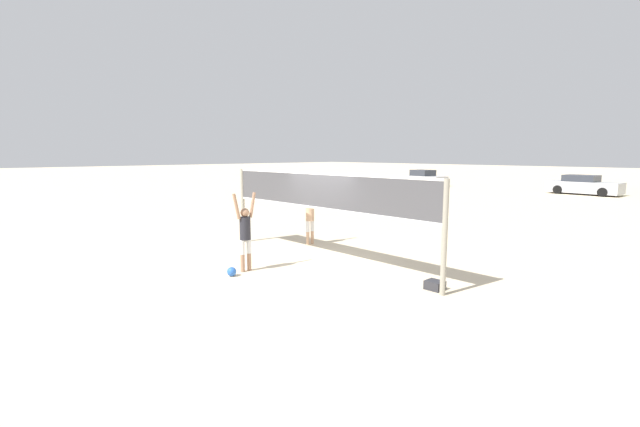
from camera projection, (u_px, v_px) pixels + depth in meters
name	position (u px, v px, depth m)	size (l,w,h in m)	color
ground_plane	(320.00, 262.00, 11.98)	(200.00, 200.00, 0.00)	beige
volleyball_net	(320.00, 199.00, 11.73)	(7.82, 0.12, 2.51)	gray
player_spiker	(245.00, 231.00, 10.93)	(0.28, 0.69, 2.04)	tan
player_blocker	(310.00, 214.00, 14.17)	(0.28, 0.68, 1.98)	tan
volleyball	(232.00, 272.00, 10.60)	(0.23, 0.23, 0.23)	blue
gear_bag	(435.00, 285.00, 9.56)	(0.38, 0.33, 0.20)	#2D2D33
parked_car_near	(424.00, 179.00, 40.37)	(4.33, 2.29, 1.48)	#B7B7BC
parked_car_mid	(583.00, 186.00, 31.62)	(4.87, 2.17, 1.43)	#B7B7BC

